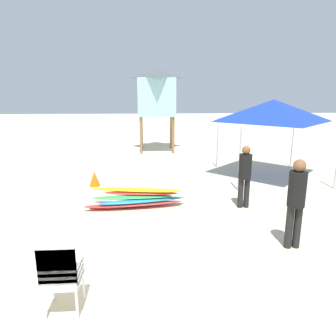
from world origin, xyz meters
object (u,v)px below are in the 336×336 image
at_px(lifeguard_near_center, 245,173).
at_px(lifeguard_near_left, 296,198).
at_px(traffic_cone_near, 95,179).
at_px(lifeguard_tower, 156,92).
at_px(popup_canopy, 273,111).
at_px(surfboard_pile, 137,198).
at_px(stacked_plastic_chairs, 60,270).

bearing_deg(lifeguard_near_center, lifeguard_near_left, -82.24).
bearing_deg(traffic_cone_near, lifeguard_tower, 70.43).
bearing_deg(traffic_cone_near, lifeguard_near_left, -44.12).
distance_m(lifeguard_near_left, traffic_cone_near, 6.24).
height_order(lifeguard_near_left, popup_canopy, popup_canopy).
bearing_deg(surfboard_pile, lifeguard_tower, 84.64).
xyz_separation_m(surfboard_pile, lifeguard_tower, (0.75, 8.03, 2.67)).
relative_size(stacked_plastic_chairs, lifeguard_near_left, 0.64).
bearing_deg(lifeguard_near_left, lifeguard_tower, 102.47).
distance_m(stacked_plastic_chairs, traffic_cone_near, 5.95).
relative_size(surfboard_pile, lifeguard_near_center, 1.62).
bearing_deg(lifeguard_near_left, popup_canopy, 73.56).
bearing_deg(surfboard_pile, lifeguard_near_left, -37.49).
height_order(surfboard_pile, traffic_cone_near, traffic_cone_near).
bearing_deg(lifeguard_near_center, surfboard_pile, 176.33).
xyz_separation_m(lifeguard_tower, traffic_cone_near, (-2.15, -6.06, -2.67)).
bearing_deg(lifeguard_near_left, lifeguard_near_center, 97.76).
height_order(lifeguard_near_left, lifeguard_tower, lifeguard_tower).
distance_m(lifeguard_near_left, lifeguard_near_center, 2.18).
relative_size(stacked_plastic_chairs, popup_canopy, 0.36).
height_order(lifeguard_near_left, lifeguard_near_center, lifeguard_near_left).
bearing_deg(surfboard_pile, lifeguard_near_center, -3.67).
distance_m(stacked_plastic_chairs, lifeguard_near_left, 4.22).
xyz_separation_m(lifeguard_near_center, lifeguard_tower, (-2.00, 8.21, 1.99)).
bearing_deg(lifeguard_near_left, stacked_plastic_chairs, -157.66).
relative_size(lifeguard_near_left, traffic_cone_near, 3.59).
relative_size(lifeguard_near_left, lifeguard_tower, 0.43).
height_order(lifeguard_tower, traffic_cone_near, lifeguard_tower).
xyz_separation_m(stacked_plastic_chairs, surfboard_pile, (0.84, 3.93, -0.41)).
relative_size(stacked_plastic_chairs, lifeguard_near_center, 0.69).
height_order(surfboard_pile, popup_canopy, popup_canopy).
xyz_separation_m(lifeguard_near_left, lifeguard_tower, (-2.29, 10.37, 1.92)).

